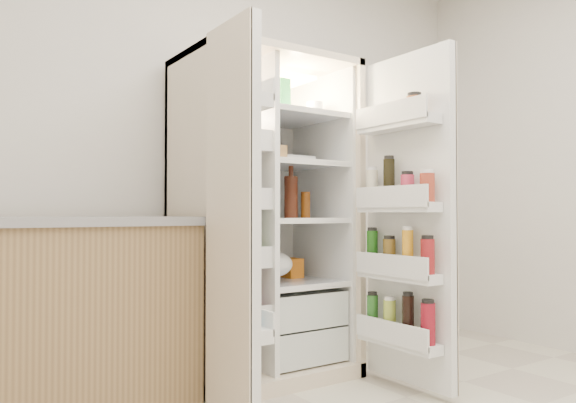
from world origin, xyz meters
TOP-DOWN VIEW (x-y plane):
  - wall_back at (0.00, 2.00)m, footprint 4.00×0.02m
  - refrigerator at (0.06, 1.65)m, footprint 0.92×0.70m
  - freezer_door at (-0.45, 1.05)m, footprint 0.15×0.40m
  - fridge_door at (0.53, 0.96)m, footprint 0.17×0.58m
  - kitchen_counter at (-1.08, 1.60)m, footprint 1.24×0.66m

SIDE VIEW (x-z plane):
  - kitchen_counter at x=-1.08m, z-range 0.00..0.91m
  - refrigerator at x=0.06m, z-range -0.16..1.64m
  - fridge_door at x=0.53m, z-range 0.01..1.73m
  - freezer_door at x=-0.45m, z-range 0.03..1.75m
  - wall_back at x=0.00m, z-range 0.00..2.70m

